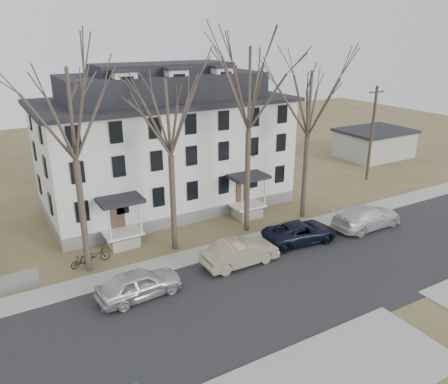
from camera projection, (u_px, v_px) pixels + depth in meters
ground at (324, 296)px, 25.18m from camera, size 120.00×120.00×0.00m
main_road at (301, 280)px, 26.81m from camera, size 120.00×10.00×0.04m
far_sidewalk at (248, 242)px, 31.69m from camera, size 120.00×2.00×0.08m
yellow_curb at (310, 232)px, 33.30m from camera, size 14.00×0.25×0.06m
boarding_house at (166, 145)px, 37.00m from camera, size 20.80×12.36×12.05m
distant_building at (374, 143)px, 53.08m from camera, size 8.50×6.50×3.35m
tree_far_left at (70, 108)px, 24.43m from camera, size 8.40×8.40×13.72m
tree_mid_left at (169, 112)px, 27.51m from camera, size 7.80×7.80×12.74m
tree_center at (249, 83)px, 29.81m from camera, size 9.00×9.00×14.70m
tree_mid_right at (310, 99)px, 32.91m from camera, size 7.80×7.80×12.74m
utility_pole_far at (372, 133)px, 43.57m from camera, size 2.00×0.28×9.50m
car_silver at (139, 284)px, 24.84m from camera, size 5.04×2.34×1.67m
car_tan at (240, 253)px, 28.33m from camera, size 5.19×1.85×1.71m
car_navy at (300, 232)px, 31.46m from camera, size 5.71×3.13×1.52m
car_white at (367, 217)px, 33.78m from camera, size 6.07×2.56×1.75m
bicycle_left at (95, 256)px, 28.71m from camera, size 1.96×0.86×1.00m
bicycle_right at (81, 261)px, 28.14m from camera, size 1.52×0.79×0.88m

